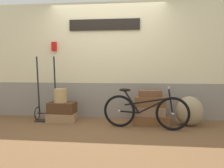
{
  "coord_description": "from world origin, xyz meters",
  "views": [
    {
      "loc": [
        0.72,
        -4.41,
        1.12
      ],
      "look_at": [
        0.17,
        0.17,
        0.8
      ],
      "focal_mm": 37.89,
      "sensor_mm": 36.0,
      "label": 1
    }
  ],
  "objects_px": {
    "suitcase_1": "(62,108)",
    "luggage_trolley": "(47,106)",
    "suitcase_3": "(150,111)",
    "suitcase_4": "(150,102)",
    "suitcase_5": "(150,93)",
    "bicycle": "(145,111)",
    "wicker_basket": "(60,96)",
    "burlap_sack": "(189,111)",
    "suitcase_2": "(150,119)",
    "suitcase_0": "(62,117)"
  },
  "relations": [
    {
      "from": "suitcase_1",
      "to": "luggage_trolley",
      "type": "height_order",
      "value": "luggage_trolley"
    },
    {
      "from": "suitcase_3",
      "to": "suitcase_4",
      "type": "height_order",
      "value": "suitcase_4"
    },
    {
      "from": "suitcase_1",
      "to": "suitcase_5",
      "type": "relative_size",
      "value": 1.25
    },
    {
      "from": "bicycle",
      "to": "wicker_basket",
      "type": "bearing_deg",
      "value": 167.96
    },
    {
      "from": "wicker_basket",
      "to": "luggage_trolley",
      "type": "bearing_deg",
      "value": 166.85
    },
    {
      "from": "suitcase_4",
      "to": "wicker_basket",
      "type": "relative_size",
      "value": 2.11
    },
    {
      "from": "burlap_sack",
      "to": "suitcase_2",
      "type": "bearing_deg",
      "value": 176.15
    },
    {
      "from": "suitcase_0",
      "to": "bicycle",
      "type": "relative_size",
      "value": 0.37
    },
    {
      "from": "wicker_basket",
      "to": "luggage_trolley",
      "type": "distance_m",
      "value": 0.41
    },
    {
      "from": "burlap_sack",
      "to": "suitcase_0",
      "type": "bearing_deg",
      "value": 179.49
    },
    {
      "from": "wicker_basket",
      "to": "bicycle",
      "type": "distance_m",
      "value": 1.77
    },
    {
      "from": "suitcase_5",
      "to": "wicker_basket",
      "type": "xyz_separation_m",
      "value": [
        -1.83,
        -0.03,
        -0.07
      ]
    },
    {
      "from": "suitcase_5",
      "to": "suitcase_3",
      "type": "bearing_deg",
      "value": -98.71
    },
    {
      "from": "suitcase_3",
      "to": "wicker_basket",
      "type": "height_order",
      "value": "wicker_basket"
    },
    {
      "from": "suitcase_1",
      "to": "wicker_basket",
      "type": "bearing_deg",
      "value": -176.42
    },
    {
      "from": "suitcase_1",
      "to": "burlap_sack",
      "type": "distance_m",
      "value": 2.55
    },
    {
      "from": "suitcase_3",
      "to": "burlap_sack",
      "type": "xyz_separation_m",
      "value": [
        0.75,
        -0.01,
        0.02
      ]
    },
    {
      "from": "suitcase_4",
      "to": "wicker_basket",
      "type": "bearing_deg",
      "value": -177.05
    },
    {
      "from": "suitcase_0",
      "to": "wicker_basket",
      "type": "distance_m",
      "value": 0.45
    },
    {
      "from": "suitcase_3",
      "to": "suitcase_5",
      "type": "relative_size",
      "value": 1.38
    },
    {
      "from": "suitcase_3",
      "to": "bicycle",
      "type": "bearing_deg",
      "value": -105.29
    },
    {
      "from": "suitcase_5",
      "to": "wicker_basket",
      "type": "relative_size",
      "value": 1.52
    },
    {
      "from": "suitcase_4",
      "to": "suitcase_1",
      "type": "bearing_deg",
      "value": -177.08
    },
    {
      "from": "suitcase_4",
      "to": "bicycle",
      "type": "distance_m",
      "value": 0.41
    },
    {
      "from": "bicycle",
      "to": "suitcase_5",
      "type": "bearing_deg",
      "value": 74.58
    },
    {
      "from": "bicycle",
      "to": "suitcase_1",
      "type": "bearing_deg",
      "value": 167.69
    },
    {
      "from": "suitcase_4",
      "to": "suitcase_0",
      "type": "bearing_deg",
      "value": -176.59
    },
    {
      "from": "suitcase_0",
      "to": "suitcase_4",
      "type": "height_order",
      "value": "suitcase_4"
    },
    {
      "from": "suitcase_1",
      "to": "suitcase_4",
      "type": "height_order",
      "value": "suitcase_4"
    },
    {
      "from": "suitcase_3",
      "to": "bicycle",
      "type": "distance_m",
      "value": 0.36
    },
    {
      "from": "wicker_basket",
      "to": "burlap_sack",
      "type": "xyz_separation_m",
      "value": [
        2.58,
        -0.04,
        -0.26
      ]
    },
    {
      "from": "suitcase_0",
      "to": "wicker_basket",
      "type": "bearing_deg",
      "value": 150.21
    },
    {
      "from": "suitcase_3",
      "to": "suitcase_4",
      "type": "distance_m",
      "value": 0.19
    },
    {
      "from": "suitcase_3",
      "to": "bicycle",
      "type": "height_order",
      "value": "bicycle"
    },
    {
      "from": "suitcase_2",
      "to": "suitcase_3",
      "type": "distance_m",
      "value": 0.18
    },
    {
      "from": "suitcase_3",
      "to": "suitcase_5",
      "type": "height_order",
      "value": "suitcase_5"
    },
    {
      "from": "suitcase_4",
      "to": "luggage_trolley",
      "type": "height_order",
      "value": "luggage_trolley"
    },
    {
      "from": "suitcase_1",
      "to": "wicker_basket",
      "type": "xyz_separation_m",
      "value": [
        -0.03,
        -0.0,
        0.25
      ]
    },
    {
      "from": "suitcase_2",
      "to": "luggage_trolley",
      "type": "bearing_deg",
      "value": 173.63
    },
    {
      "from": "suitcase_3",
      "to": "bicycle",
      "type": "relative_size",
      "value": 0.38
    },
    {
      "from": "wicker_basket",
      "to": "suitcase_2",
      "type": "bearing_deg",
      "value": 0.42
    },
    {
      "from": "burlap_sack",
      "to": "suitcase_3",
      "type": "bearing_deg",
      "value": 179.45
    },
    {
      "from": "suitcase_2",
      "to": "luggage_trolley",
      "type": "height_order",
      "value": "luggage_trolley"
    },
    {
      "from": "luggage_trolley",
      "to": "burlap_sack",
      "type": "relative_size",
      "value": 2.37
    },
    {
      "from": "suitcase_0",
      "to": "wicker_basket",
      "type": "xyz_separation_m",
      "value": [
        -0.03,
        0.01,
        0.45
      ]
    },
    {
      "from": "suitcase_4",
      "to": "suitcase_5",
      "type": "xyz_separation_m",
      "value": [
        -0.01,
        0.01,
        0.16
      ]
    },
    {
      "from": "suitcase_5",
      "to": "bicycle",
      "type": "bearing_deg",
      "value": -112.08
    },
    {
      "from": "suitcase_4",
      "to": "burlap_sack",
      "type": "distance_m",
      "value": 0.76
    },
    {
      "from": "luggage_trolley",
      "to": "burlap_sack",
      "type": "bearing_deg",
      "value": -2.26
    },
    {
      "from": "suitcase_4",
      "to": "suitcase_2",
      "type": "bearing_deg",
      "value": 161.86
    }
  ]
}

